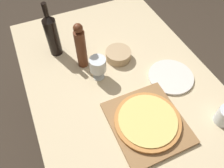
# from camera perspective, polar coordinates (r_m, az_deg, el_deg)

# --- Properties ---
(ground_plane) EXTENTS (12.00, 12.00, 0.00)m
(ground_plane) POSITION_cam_1_polar(r_m,az_deg,el_deg) (1.80, 3.06, -15.92)
(ground_plane) COLOR #382D23
(dining_table) EXTENTS (0.99, 1.68, 0.72)m
(dining_table) POSITION_cam_1_polar(r_m,az_deg,el_deg) (1.22, 4.36, -4.71)
(dining_table) COLOR #CCB78E
(dining_table) RESTS_ON ground_plane
(cutting_board) EXTENTS (0.34, 0.37, 0.02)m
(cutting_board) POSITION_cam_1_polar(r_m,az_deg,el_deg) (1.07, 9.16, -9.90)
(cutting_board) COLOR olive
(cutting_board) RESTS_ON dining_table
(pizza) EXTENTS (0.32, 0.32, 0.02)m
(pizza) POSITION_cam_1_polar(r_m,az_deg,el_deg) (1.05, 9.31, -9.38)
(pizza) COLOR #BC7A3D
(pizza) RESTS_ON cutting_board
(wine_bottle) EXTENTS (0.07, 0.07, 0.34)m
(wine_bottle) POSITION_cam_1_polar(r_m,az_deg,el_deg) (1.31, -15.39, 12.39)
(wine_bottle) COLOR black
(wine_bottle) RESTS_ON dining_table
(pepper_mill) EXTENTS (0.06, 0.06, 0.29)m
(pepper_mill) POSITION_cam_1_polar(r_m,az_deg,el_deg) (1.20, -8.15, 9.57)
(pepper_mill) COLOR #5B2D19
(pepper_mill) RESTS_ON dining_table
(wine_glass) EXTENTS (0.09, 0.09, 0.14)m
(wine_glass) POSITION_cam_1_polar(r_m,az_deg,el_deg) (1.15, -3.71, 4.93)
(wine_glass) COLOR silver
(wine_glass) RESTS_ON dining_table
(small_bowl) EXTENTS (0.15, 0.15, 0.06)m
(small_bowl) POSITION_cam_1_polar(r_m,az_deg,el_deg) (1.30, 1.65, 7.63)
(small_bowl) COLOR tan
(small_bowl) RESTS_ON dining_table
(dinner_plate) EXTENTS (0.25, 0.25, 0.01)m
(dinner_plate) POSITION_cam_1_polar(r_m,az_deg,el_deg) (1.26, 15.10, 1.87)
(dinner_plate) COLOR silver
(dinner_plate) RESTS_ON dining_table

